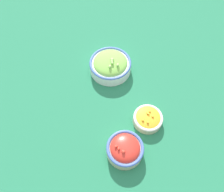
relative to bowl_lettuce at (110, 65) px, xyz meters
name	(u,v)px	position (x,y,z in m)	size (l,w,h in m)	color
ground_plane	(112,99)	(0.11, -0.11, -0.04)	(3.00, 3.00, 0.00)	#23704C
bowl_lettuce	(110,65)	(0.00, 0.00, 0.00)	(0.19, 0.19, 0.09)	white
bowl_squash	(148,119)	(0.29, -0.09, -0.01)	(0.12, 0.12, 0.05)	beige
bowl_cherry_tomatoes	(125,149)	(0.30, -0.25, 0.00)	(0.14, 0.14, 0.08)	beige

